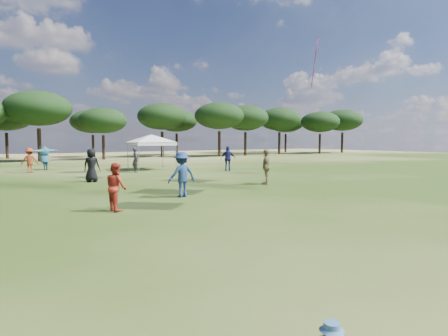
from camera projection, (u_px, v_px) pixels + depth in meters
The scene contains 2 objects.
tree_line at pixel (25, 112), 42.13m from camera, with size 108.78×17.63×7.77m.
tent_right at pixel (151, 136), 29.13m from camera, with size 6.27×6.27×3.06m.
Camera 1 is at (-3.02, -0.33, 2.35)m, focal length 30.00 mm.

